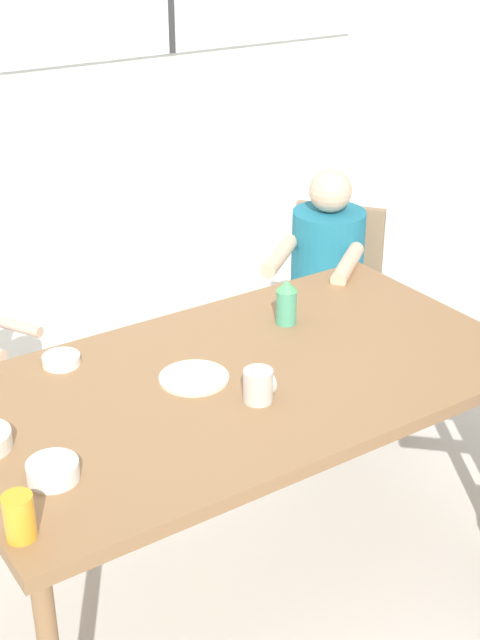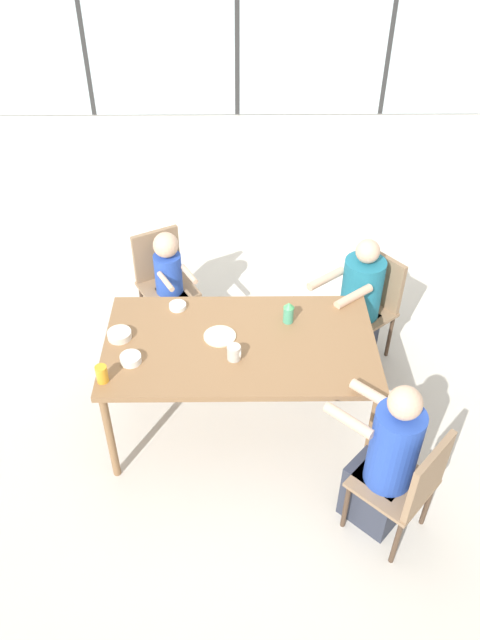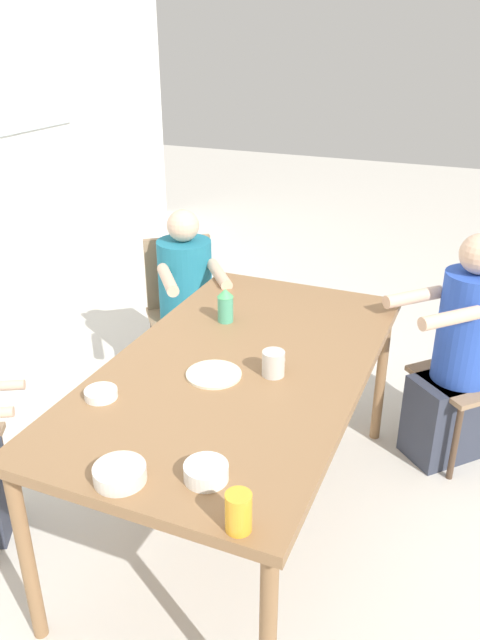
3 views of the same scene
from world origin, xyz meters
TOP-DOWN VIEW (x-y plane):
  - ground_plane at (0.00, 0.00)m, footprint 16.00×16.00m
  - dining_table at (0.00, 0.00)m, footprint 1.71×0.94m
  - chair_for_woman_green_shirt at (1.00, 0.78)m, footprint 0.56×0.56m
  - person_woman_green_shirt at (0.87, 0.68)m, footprint 0.60×0.56m
  - person_man_blue_shirt at (0.80, -0.76)m, footprint 0.54×0.53m
  - coffee_mug at (-0.04, -0.15)m, footprint 0.09×0.08m
  - sippy_cup at (0.31, 0.20)m, footprint 0.07×0.07m
  - juice_glass at (-0.80, -0.33)m, footprint 0.07×0.07m
  - bowl_white_shallow at (-0.41, 0.35)m, footprint 0.11×0.11m
  - bowl_cereal at (-0.76, 0.05)m, footprint 0.15×0.15m
  - bowl_fruit at (-0.66, -0.17)m, footprint 0.13×0.13m
  - plate_tortillas at (-0.13, 0.05)m, footprint 0.21×0.21m

SIDE VIEW (x-z plane):
  - ground_plane at x=0.00m, z-range 0.00..0.00m
  - person_woman_green_shirt at x=0.87m, z-range -0.05..1.01m
  - chair_for_woman_green_shirt at x=1.00m, z-range 0.08..0.92m
  - person_man_blue_shirt at x=0.80m, z-range -0.05..1.08m
  - dining_table at x=0.00m, z-range 0.32..1.09m
  - plate_tortillas at x=-0.13m, z-range 0.76..0.77m
  - bowl_white_shallow at x=-0.41m, z-range 0.76..0.79m
  - bowl_cereal at x=-0.76m, z-range 0.76..0.81m
  - bowl_fruit at x=-0.66m, z-range 0.76..0.81m
  - coffee_mug at x=-0.04m, z-range 0.76..0.86m
  - juice_glass at x=-0.80m, z-range 0.76..0.87m
  - sippy_cup at x=0.31m, z-range 0.76..0.92m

